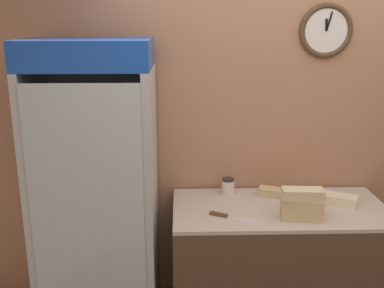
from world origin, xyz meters
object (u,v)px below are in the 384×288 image
sandwich_stack_top (303,194)px  chefs_knife (226,216)px  sandwich_flat_left (277,193)px  condiment_jar (228,186)px  sandwich_stack_middle (302,204)px  sandwich_flat_right (336,199)px  beverage_cooler (98,174)px  sandwich_stack_bottom (301,214)px

sandwich_stack_top → chefs_knife: sandwich_stack_top is taller
sandwich_flat_left → chefs_knife: size_ratio=0.98×
sandwich_flat_left → condiment_jar: bearing=166.9°
condiment_jar → sandwich_stack_middle: bearing=-46.8°
sandwich_flat_right → chefs_knife: (-0.80, -0.20, -0.03)m
beverage_cooler → chefs_knife: bearing=-14.4°
sandwich_stack_middle → sandwich_stack_top: (0.00, 0.00, 0.07)m
sandwich_stack_bottom → sandwich_stack_top: 0.14m
sandwich_stack_bottom → sandwich_flat_right: size_ratio=0.91×
sandwich_stack_middle → chefs_knife: size_ratio=0.97×
sandwich_flat_left → sandwich_stack_top: bearing=-78.2°
sandwich_flat_right → sandwich_stack_middle: bearing=-142.0°
beverage_cooler → sandwich_flat_left: size_ratio=7.14×
beverage_cooler → sandwich_stack_bottom: beverage_cooler is taller
beverage_cooler → sandwich_flat_left: bearing=5.3°
sandwich_flat_left → condiment_jar: condiment_jar is taller
sandwich_stack_bottom → condiment_jar: 0.63m
sandwich_flat_right → sandwich_flat_left: bearing=160.8°
sandwich_stack_top → sandwich_flat_left: size_ratio=0.96×
sandwich_flat_left → sandwich_flat_right: (0.39, -0.13, 0.00)m
sandwich_stack_bottom → condiment_jar: bearing=133.2°
condiment_jar → sandwich_flat_left: bearing=-13.1°
beverage_cooler → condiment_jar: size_ratio=17.31×
beverage_cooler → sandwich_flat_right: (1.65, -0.02, -0.20)m
sandwich_stack_bottom → condiment_jar: size_ratio=2.37×
sandwich_stack_bottom → sandwich_flat_right: sandwich_stack_bottom is taller
sandwich_stack_bottom → sandwich_stack_middle: bearing=0.0°
chefs_knife → sandwich_stack_middle: bearing=-4.6°
condiment_jar → sandwich_flat_right: bearing=-16.3°
sandwich_stack_bottom → chefs_knife: size_ratio=0.96×
sandwich_stack_middle → chefs_knife: sandwich_stack_middle is taller
sandwich_flat_right → condiment_jar: size_ratio=2.62×
sandwich_stack_bottom → sandwich_stack_top: sandwich_stack_top is taller
beverage_cooler → sandwich_stack_bottom: 1.39m
sandwich_flat_left → chefs_knife: 0.53m
sandwich_flat_right → condiment_jar: bearing=163.7°
sandwich_flat_right → sandwich_stack_top: bearing=-142.0°
sandwich_flat_right → condiment_jar: (-0.74, 0.22, 0.02)m
sandwich_stack_bottom → sandwich_stack_top: (0.00, 0.00, 0.14)m
sandwich_flat_left → chefs_knife: (-0.41, -0.34, -0.02)m
sandwich_flat_right → chefs_knife: sandwich_flat_right is taller
beverage_cooler → sandwich_flat_right: size_ratio=6.61×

